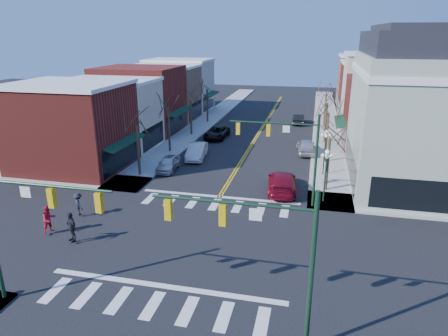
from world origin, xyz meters
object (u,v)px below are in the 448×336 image
Objects in this scene: car_left_near at (168,163)px; car_left_far at (217,133)px; pedestrian_red_b at (49,219)px; pedestrian_dark_a at (71,227)px; lamppost_midblock at (325,145)px; car_right_far at (298,119)px; lamppost_corner at (326,167)px; car_right_near at (282,182)px; car_right_mid at (306,146)px; car_left_mid at (197,151)px; victorian_corner at (432,109)px; pedestrian_dark_b at (79,204)px.

car_left_near is 13.21m from car_left_far.
pedestrian_dark_a is (2.11, -0.72, 0.05)m from pedestrian_red_b.
lamppost_midblock is 0.98× the size of car_right_far.
lamppost_corner reaches higher than car_left_far.
pedestrian_red_b is (-14.21, -11.00, 0.26)m from car_right_near.
car_right_mid is (-1.80, 6.91, -2.15)m from lamppost_midblock.
lamppost_corner is 2.22× the size of pedestrian_dark_a.
car_left_mid reaches higher than car_right_far.
victorian_corner is 9.10m from lamppost_midblock.
car_right_mid is 2.45× the size of pedestrian_dark_a.
car_left_far and car_right_far have the same top height.
pedestrian_red_b is at bearing 32.14° from car_right_near.
car_left_far is at bearing 83.25° from car_left_mid.
car_right_mid is at bearing -88.18° from pedestrian_dark_b.
lamppost_corner is 4.34m from car_right_near.
car_right_mid is 2.57× the size of pedestrian_red_b.
lamppost_corner is (-8.30, -6.00, -3.70)m from victorian_corner.
car_right_near is 1.27× the size of car_right_far.
car_right_mid is at bearing -103.33° from car_right_near.
victorian_corner is 2.97× the size of car_right_mid.
car_left_mid is at bearing 169.46° from lamppost_midblock.
car_left_near is 15.51m from car_right_mid.
car_left_mid is at bearing -42.76° from car_right_near.
car_right_mid is at bearing 143.72° from victorian_corner.
pedestrian_dark_a is at bearing -80.07° from pedestrian_red_b.
lamppost_midblock is 0.90× the size of car_right_mid.
pedestrian_dark_b reaches higher than car_right_near.
lamppost_corner is 22.10m from car_left_far.
victorian_corner is 28.99m from pedestrian_dark_b.
victorian_corner reaches higher than car_right_near.
car_right_far is at bearing 8.10° from pedestrian_red_b.
pedestrian_dark_a is (-13.70, -23.49, 0.31)m from car_right_mid.
pedestrian_dark_b reaches higher than car_left_far.
car_left_mid is 0.86× the size of car_right_near.
car_left_far is 14.46m from car_right_far.
car_left_near is 11.57m from car_right_near.
pedestrian_dark_a is at bearing 72.67° from car_right_far.
lamppost_corner and lamppost_midblock have the same top height.
lamppost_midblock is at bearing 176.55° from victorian_corner.
car_right_near is 3.37× the size of pedestrian_dark_b.
car_left_far is 27.48m from pedestrian_red_b.
car_right_near is at bearing -109.86° from pedestrian_dark_b.
car_left_mid is 12.07m from car_right_mid.
car_right_far is at bearing 98.77° from lamppost_midblock.
car_right_far is 2.38× the size of pedestrian_red_b.
car_right_far is at bearing -71.99° from pedestrian_dark_b.
car_right_near is at bearing 76.57° from pedestrian_dark_a.
car_right_near reaches higher than car_right_mid.
car_right_mid is 25.22m from pedestrian_dark_b.
car_left_far is 27.92m from pedestrian_dark_a.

